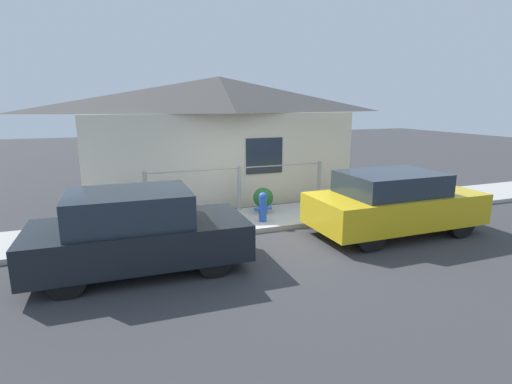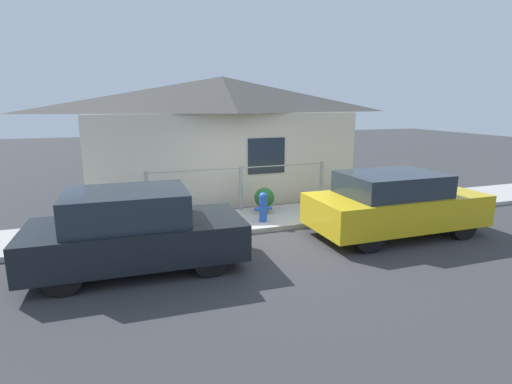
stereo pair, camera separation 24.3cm
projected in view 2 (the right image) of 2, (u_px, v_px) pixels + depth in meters
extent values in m
plane|color=#38383A|center=(264.00, 233.00, 9.11)|extent=(60.00, 60.00, 0.00)
cube|color=#B2AFA8|center=(250.00, 220.00, 9.95)|extent=(24.00, 1.85, 0.11)
cube|color=beige|center=(233.00, 162.00, 11.01)|extent=(7.66, 0.12, 2.63)
cube|color=#1E2838|center=(266.00, 156.00, 11.23)|extent=(1.10, 0.04, 1.00)
pyramid|color=#605B56|center=(222.00, 95.00, 11.57)|extent=(8.06, 2.20, 1.02)
cylinder|color=#999993|center=(147.00, 195.00, 9.73)|extent=(0.10, 0.10, 1.18)
cylinder|color=#999993|center=(241.00, 188.00, 10.53)|extent=(0.10, 0.10, 1.18)
cylinder|color=#999993|center=(321.00, 182.00, 11.32)|extent=(0.10, 0.10, 1.18)
cylinder|color=#999993|center=(241.00, 168.00, 10.41)|extent=(4.80, 0.03, 0.03)
cube|color=black|center=(138.00, 239.00, 7.07)|extent=(3.75, 1.82, 0.64)
cube|color=#232D38|center=(127.00, 207.00, 6.89)|extent=(2.08, 1.56, 0.57)
cylinder|color=black|center=(196.00, 233.00, 8.14)|extent=(0.60, 0.22, 0.59)
cylinder|color=black|center=(210.00, 259.00, 6.79)|extent=(0.60, 0.22, 0.59)
cylinder|color=black|center=(74.00, 245.00, 7.45)|extent=(0.60, 0.22, 0.59)
cylinder|color=black|center=(63.00, 277.00, 6.10)|extent=(0.60, 0.22, 0.59)
cube|color=gold|center=(396.00, 209.00, 8.88)|extent=(3.87, 1.76, 0.68)
cube|color=#232D38|center=(392.00, 184.00, 8.71)|extent=(2.13, 1.54, 0.48)
cylinder|color=black|center=(415.00, 207.00, 10.02)|extent=(0.67, 0.20, 0.67)
cylinder|color=black|center=(463.00, 224.00, 8.64)|extent=(0.67, 0.20, 0.67)
cylinder|color=black|center=(331.00, 216.00, 9.24)|extent=(0.67, 0.20, 0.67)
cylinder|color=black|center=(369.00, 236.00, 7.86)|extent=(0.67, 0.20, 0.67)
cylinder|color=blue|center=(263.00, 210.00, 9.56)|extent=(0.19, 0.19, 0.58)
sphere|color=blue|center=(263.00, 196.00, 9.48)|extent=(0.19, 0.19, 0.19)
cylinder|color=blue|center=(258.00, 209.00, 9.50)|extent=(0.17, 0.08, 0.08)
cylinder|color=blue|center=(268.00, 208.00, 9.59)|extent=(0.17, 0.08, 0.08)
cylinder|color=brown|center=(264.00, 209.00, 10.32)|extent=(0.22, 0.22, 0.22)
sphere|color=#235B28|center=(264.00, 198.00, 10.25)|extent=(0.52, 0.52, 0.52)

